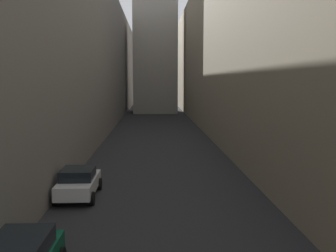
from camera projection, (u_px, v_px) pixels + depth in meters
The scene contains 4 objects.
ground_plane at pixel (157, 136), 41.94m from camera, with size 264.00×264.00×0.00m, color #232326.
building_block_left at pixel (52, 54), 42.38m from camera, with size 12.49×108.00×18.03m, color slate.
building_block_right at pixel (258, 49), 43.23m from camera, with size 12.10×108.00×19.44m, color gray.
parked_car_left_far at pixel (79, 182), 19.87m from camera, with size 2.00×3.92×1.57m.
Camera 1 is at (-0.49, 6.48, 6.10)m, focal length 40.65 mm.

